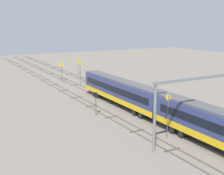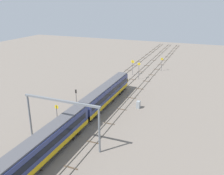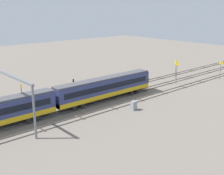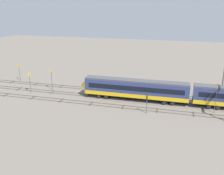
{
  "view_description": "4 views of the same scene",
  "coord_description": "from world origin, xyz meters",
  "views": [
    {
      "loc": [
        -47.63,
        27.5,
        14.99
      ],
      "look_at": [
        1.18,
        -0.12,
        2.81
      ],
      "focal_mm": 47.24,
      "sensor_mm": 36.0,
      "label": 1
    },
    {
      "loc": [
        -53.77,
        -22.53,
        24.4
      ],
      "look_at": [
        0.1,
        -0.67,
        3.69
      ],
      "focal_mm": 39.11,
      "sensor_mm": 36.0,
      "label": 2
    },
    {
      "loc": [
        -39.3,
        -44.64,
        19.26
      ],
      "look_at": [
        1.25,
        1.38,
        1.93
      ],
      "focal_mm": 46.14,
      "sensor_mm": 36.0,
      "label": 3
    },
    {
      "loc": [
        -10.8,
        54.85,
        21.92
      ],
      "look_at": [
        3.32,
        1.72,
        3.24
      ],
      "focal_mm": 40.48,
      "sensor_mm": 36.0,
      "label": 4
    }
  ],
  "objects": [
    {
      "name": "ground_plane",
      "position": [
        0.0,
        0.0,
        0.0
      ],
      "size": [
        201.78,
        201.78,
        0.0
      ],
      "primitive_type": "plane",
      "color": "slate"
    },
    {
      "name": "track_near_foreground",
      "position": [
        0.0,
        -4.81,
        0.07
      ],
      "size": [
        185.78,
        2.4,
        0.16
      ],
      "color": "#59544C",
      "rests_on": "ground"
    },
    {
      "name": "track_with_train",
      "position": [
        -0.0,
        0.0,
        0.07
      ],
      "size": [
        185.78,
        2.4,
        0.16
      ],
      "color": "#59544C",
      "rests_on": "ground"
    },
    {
      "name": "track_middle",
      "position": [
        -0.0,
        4.81,
        0.07
      ],
      "size": [
        185.78,
        2.4,
        0.16
      ],
      "color": "#59544C",
      "rests_on": "ground"
    },
    {
      "name": "speed_sign_near_foreground",
      "position": [
        -18.99,
        2.84,
        3.73
      ],
      "size": [
        0.14,
        0.8,
        6.03
      ],
      "color": "#4C4C51",
      "rests_on": "ground"
    },
    {
      "name": "speed_sign_mid_trackside",
      "position": [
        20.49,
        -1.78,
        3.65
      ],
      "size": [
        0.14,
        0.94,
        5.64
      ],
      "color": "#4C4C51",
      "rests_on": "ground"
    },
    {
      "name": "speed_sign_far_trackside",
      "position": [
        24.75,
        1.63,
        3.5
      ],
      "size": [
        0.14,
        1.07,
        5.21
      ],
      "color": "#4C4C51",
      "rests_on": "ground"
    },
    {
      "name": "speed_sign_distant_end",
      "position": [
        33.46,
        -6.73,
        3.21
      ],
      "size": [
        0.14,
        0.9,
        4.94
      ],
      "color": "#4C4C51",
      "rests_on": "ground"
    },
    {
      "name": "signal_light_trackside_approach",
      "position": [
        -5.36,
        6.67,
        2.62
      ],
      "size": [
        0.31,
        0.32,
        3.96
      ],
      "color": "#4C4C51",
      "rests_on": "ground"
    },
    {
      "name": "relay_cabinet",
      "position": [
        -1.59,
        -8.17,
        0.88
      ],
      "size": [
        1.06,
        0.82,
        1.76
      ],
      "color": "gray",
      "rests_on": "ground"
    }
  ]
}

